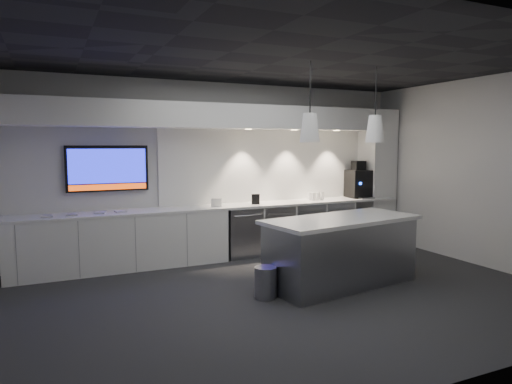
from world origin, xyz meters
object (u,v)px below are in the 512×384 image
coffee_machine (358,183)px  island (341,251)px  wall_tv (108,168)px  bin (266,282)px

coffee_machine → island: bearing=-124.5°
wall_tv → island: size_ratio=0.54×
bin → coffee_machine: size_ratio=0.56×
wall_tv → island: bearing=-40.4°
island → bin: bearing=174.3°
coffee_machine → bin: bearing=-137.5°
bin → coffee_machine: (3.07, 2.19, 0.99)m
wall_tv → coffee_machine: 4.68m
island → coffee_machine: (1.88, 2.12, 0.72)m
island → bin: (-1.19, -0.06, -0.27)m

